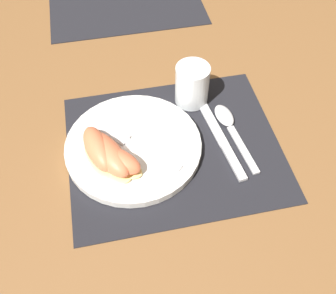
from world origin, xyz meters
name	(u,v)px	position (x,y,z in m)	size (l,w,h in m)	color
ground_plane	(174,147)	(0.00, 0.00, 0.00)	(3.00, 3.00, 0.00)	brown
placemat	(174,146)	(0.00, 0.00, 0.00)	(0.41, 0.35, 0.00)	black
plate	(133,146)	(-0.08, 0.01, 0.01)	(0.26, 0.26, 0.02)	white
juice_glass	(192,87)	(0.06, 0.12, 0.04)	(0.07, 0.07, 0.09)	silver
knife	(222,140)	(0.10, -0.01, 0.01)	(0.04, 0.21, 0.01)	silver
spoon	(229,124)	(0.12, 0.03, 0.01)	(0.05, 0.18, 0.01)	silver
fork	(130,143)	(-0.08, 0.01, 0.02)	(0.15, 0.15, 0.00)	silver
citrus_wedge_0	(98,150)	(-0.14, -0.01, 0.04)	(0.07, 0.12, 0.05)	#F4DB84
citrus_wedge_1	(108,155)	(-0.13, -0.02, 0.04)	(0.11, 0.14, 0.04)	#F4DB84
citrus_wedge_2	(116,160)	(-0.12, -0.04, 0.04)	(0.11, 0.10, 0.04)	#F4DB84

